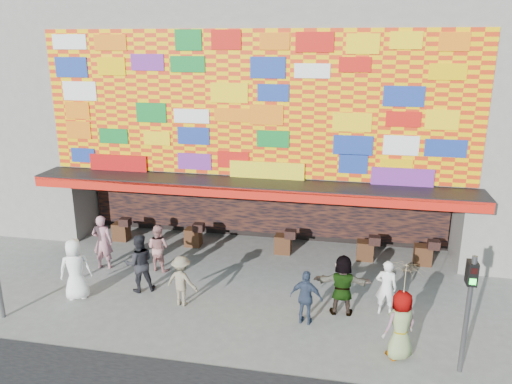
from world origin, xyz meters
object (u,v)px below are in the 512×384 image
ped_d (182,281)px  ped_g (401,325)px  parasol (405,280)px  ped_b (103,242)px  ped_c (139,263)px  signal_right (469,302)px  ped_e (306,298)px  ped_f (342,285)px  ped_a (75,269)px  ped_i (158,248)px  ped_h (386,287)px

ped_d → ped_g: size_ratio=0.86×
ped_g → parasol: bearing=180.0°
ped_b → ped_c: ped_b is taller
signal_right → ped_e: size_ratio=1.89×
signal_right → ped_f: bearing=143.5°
ped_a → ped_e: bearing=152.7°
signal_right → ped_c: size_ratio=1.59×
ped_d → ped_e: (3.73, -0.30, 0.01)m
signal_right → ped_c: (-9.19, 2.30, -0.92)m
ped_e → ped_f: ped_f is taller
signal_right → ped_e: bearing=160.0°
ped_a → ped_i: bearing=-152.6°
parasol → ped_h: bearing=96.7°
ped_i → parasol: parasol is taller
ped_i → ped_c: bearing=103.5°
ped_f → parasol: bearing=125.4°
ped_b → ped_h: size_ratio=1.16×
ped_b → ped_h: bearing=164.5°
ped_d → ped_h: 5.97m
signal_right → parasol: (-1.42, 0.29, 0.27)m
signal_right → ped_f: signal_right is taller
ped_b → parasol: 10.33m
ped_d → ped_f: (4.70, 0.44, 0.12)m
ped_g → ped_h: bearing=-115.9°
signal_right → ped_c: 9.52m
ped_c → ped_i: ped_c is taller
ped_b → ped_g: bearing=153.0°
ped_h → ped_g: bearing=101.7°
signal_right → ped_h: bearing=124.9°
ped_b → ped_f: (8.23, -1.46, -0.06)m
ped_h → ped_i: ped_h is taller
ped_c → ped_h: size_ratio=1.13×
ped_a → ped_e: (7.04, -0.06, -0.17)m
ped_g → parasol: parasol is taller
signal_right → parasol: size_ratio=1.66×
ped_a → ped_i: size_ratio=1.17×
ped_i → signal_right: bearing=170.9°
signal_right → parasol: bearing=168.4°
ped_c → parasol: bearing=137.0°
signal_right → ped_e: signal_right is taller
signal_right → ped_d: (-7.59, 1.70, -1.08)m
parasol → ped_g: bearing=0.0°
ped_d → ped_c: bearing=-8.4°
ped_a → ped_h: ped_a is taller
ped_d → ped_g: ped_g is taller
ped_i → parasol: (7.77, -3.54, 1.31)m
parasol → ped_e: bearing=155.4°
signal_right → ped_a: (-10.89, 1.47, -0.90)m
ped_c → ped_h: ped_c is taller
ped_h → parasol: 2.47m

